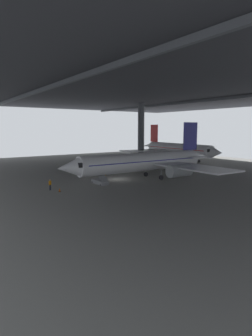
% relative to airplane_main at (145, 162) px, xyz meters
% --- Properties ---
extents(ground_plane, '(110.00, 110.00, 0.00)m').
position_rel_airplane_main_xyz_m(ground_plane, '(-3.01, -4.52, -3.35)').
color(ground_plane, gray).
extents(hangar_structure, '(121.00, 99.00, 18.39)m').
position_rel_airplane_main_xyz_m(hangar_structure, '(-3.12, 9.25, 14.39)').
color(hangar_structure, '#4C4F54').
rests_on(hangar_structure, ground_plane).
extents(airplane_main, '(33.21, 34.53, 10.92)m').
position_rel_airplane_main_xyz_m(airplane_main, '(0.00, 0.00, 0.00)').
color(airplane_main, white).
rests_on(airplane_main, ground_plane).
extents(boarding_stairs, '(4.11, 1.59, 4.54)m').
position_rel_airplane_main_xyz_m(boarding_stairs, '(-0.75, -9.60, -2.63)').
color(boarding_stairs, slate).
rests_on(boarding_stairs, ground_plane).
extents(crew_worker_near_nose, '(0.35, 0.50, 1.75)m').
position_rel_airplane_main_xyz_m(crew_worker_near_nose, '(-0.65, -18.60, -2.35)').
color(crew_worker_near_nose, '#232838').
rests_on(crew_worker_near_nose, ground_plane).
extents(crew_worker_by_stairs, '(0.48, 0.37, 1.64)m').
position_rel_airplane_main_xyz_m(crew_worker_by_stairs, '(-2.49, -7.41, -2.41)').
color(crew_worker_by_stairs, '#232838').
rests_on(crew_worker_by_stairs, ground_plane).
extents(airplane_distant, '(34.82, 33.68, 10.97)m').
position_rel_airplane_main_xyz_m(airplane_distant, '(-21.19, 29.60, 0.01)').
color(airplane_distant, white).
rests_on(airplane_distant, ground_plane).
extents(traffic_cone_orange, '(0.36, 0.36, 0.60)m').
position_rel_airplane_main_xyz_m(traffic_cone_orange, '(1.17, -17.77, -3.06)').
color(traffic_cone_orange, black).
rests_on(traffic_cone_orange, ground_plane).
extents(baggage_tug, '(1.43, 2.28, 0.90)m').
position_rel_airplane_main_xyz_m(baggage_tug, '(-4.70, 11.44, -2.82)').
color(baggage_tug, yellow).
rests_on(baggage_tug, ground_plane).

